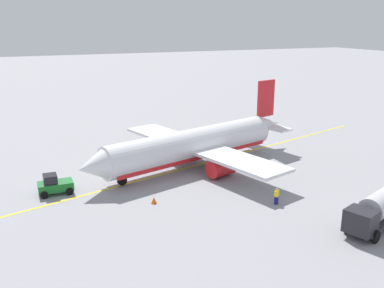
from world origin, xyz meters
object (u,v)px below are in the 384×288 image
at_px(refueling_worker, 277,196).
at_px(fuel_tanker, 381,207).
at_px(safety_cone_nose, 154,200).
at_px(pushback_tug, 55,185).
at_px(airplane, 195,145).

bearing_deg(refueling_worker, fuel_tanker, 129.17).
distance_m(refueling_worker, safety_cone_nose, 12.46).
bearing_deg(fuel_tanker, pushback_tug, -36.10).
distance_m(fuel_tanker, pushback_tug, 32.71).
xyz_separation_m(airplane, refueling_worker, (-2.80, 14.20, -1.95)).
xyz_separation_m(airplane, pushback_tug, (17.53, 2.42, -1.76)).
bearing_deg(pushback_tug, fuel_tanker, 143.90).
xyz_separation_m(airplane, fuel_tanker, (-8.90, 21.69, -1.04)).
height_order(pushback_tug, safety_cone_nose, pushback_tug).
bearing_deg(fuel_tanker, refueling_worker, -50.83).
relative_size(airplane, refueling_worker, 18.57).
height_order(airplane, pushback_tug, airplane).
bearing_deg(safety_cone_nose, pushback_tug, -36.86).
xyz_separation_m(fuel_tanker, refueling_worker, (6.10, -7.49, -0.90)).
relative_size(airplane, fuel_tanker, 3.02).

